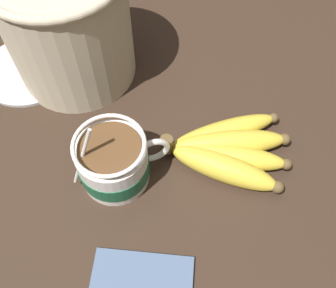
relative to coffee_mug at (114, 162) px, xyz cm
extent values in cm
cube|color=#332319|center=(3.01, 2.77, -5.46)|extent=(111.73, 111.73, 2.90)
cylinder|color=white|center=(-0.10, 0.00, -0.18)|extent=(10.15, 10.15, 7.66)
cylinder|color=#195638|center=(-0.10, 0.00, -0.87)|extent=(10.35, 10.35, 3.14)
torus|color=white|center=(5.84, 0.00, 0.47)|extent=(5.20, 0.90, 5.20)
cylinder|color=brown|center=(-0.10, 0.00, 3.75)|extent=(8.95, 8.95, 0.40)
torus|color=white|center=(-0.10, 0.00, 4.96)|extent=(10.15, 10.15, 0.60)
cylinder|color=silver|center=(-4.00, 0.00, 3.38)|extent=(4.73, 0.50, 11.96)
ellipsoid|color=silver|center=(-1.88, 0.00, -2.51)|extent=(3.00, 2.00, 0.80)
cylinder|color=brown|center=(8.30, 1.32, -1.12)|extent=(2.00, 2.00, 3.00)
ellipsoid|color=gold|center=(15.36, -4.57, -1.91)|extent=(15.26, 13.72, 4.20)
sphere|color=brown|center=(21.64, -9.82, -1.91)|extent=(1.89, 1.89, 1.89)
ellipsoid|color=gold|center=(16.92, -2.92, -2.08)|extent=(17.14, 11.05, 3.85)
sphere|color=brown|center=(24.64, -6.71, -2.08)|extent=(1.73, 1.73, 1.73)
ellipsoid|color=gold|center=(17.82, -0.79, -1.97)|extent=(17.97, 7.78, 4.09)
sphere|color=brown|center=(26.37, -2.68, -1.97)|extent=(1.84, 1.84, 1.84)
ellipsoid|color=gold|center=(17.94, 1.52, -2.19)|extent=(17.35, 4.00, 3.64)
sphere|color=brown|center=(26.57, 1.70, -2.19)|extent=(1.64, 1.64, 1.64)
cylinder|color=beige|center=(-1.51, 23.16, 5.64)|extent=(20.21, 20.21, 19.30)
cylinder|color=silver|center=(-10.60, 25.65, -3.71)|extent=(16.96, 16.96, 0.60)
camera|label=1|loc=(-0.25, -27.21, 47.13)|focal=40.00mm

